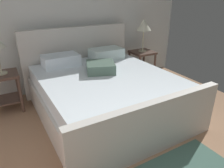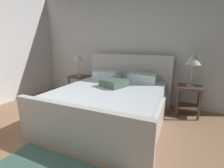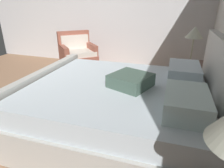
{
  "view_description": "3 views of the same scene",
  "coord_description": "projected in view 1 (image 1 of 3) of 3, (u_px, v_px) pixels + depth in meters",
  "views": [
    {
      "loc": [
        -1.01,
        -0.89,
        1.69
      ],
      "look_at": [
        0.18,
        1.32,
        0.6
      ],
      "focal_mm": 33.71,
      "sensor_mm": 36.0,
      "label": 1
    },
    {
      "loc": [
        1.45,
        -0.85,
        1.39
      ],
      "look_at": [
        0.44,
        1.25,
        0.81
      ],
      "focal_mm": 25.45,
      "sensor_mm": 36.0,
      "label": 2
    },
    {
      "loc": [
        2.22,
        2.24,
        1.49
      ],
      "look_at": [
        0.44,
        1.63,
        0.71
      ],
      "focal_mm": 31.41,
      "sensor_mm": 36.0,
      "label": 3
    }
  ],
  "objects": [
    {
      "name": "wall_back",
      "position": [
        59.0,
        15.0,
        3.67
      ],
      "size": [
        5.05,
        0.12,
        2.68
      ],
      "primitive_type": "cube",
      "color": "silver",
      "rests_on": "ground"
    },
    {
      "name": "bed",
      "position": [
        103.0,
        91.0,
        3.15
      ],
      "size": [
        2.03,
        2.25,
        1.16
      ],
      "color": "beige",
      "rests_on": "ground"
    },
    {
      "name": "nightstand_right",
      "position": [
        142.0,
        61.0,
        4.37
      ],
      "size": [
        0.44,
        0.44,
        0.6
      ],
      "color": "brown",
      "rests_on": "ground"
    },
    {
      "name": "table_lamp_right",
      "position": [
        144.0,
        26.0,
        4.09
      ],
      "size": [
        0.29,
        0.29,
        0.64
      ],
      "color": "#B7B293",
      "rests_on": "nightstand_right"
    },
    {
      "name": "nightstand_left",
      "position": [
        5.0,
        86.0,
        3.17
      ],
      "size": [
        0.44,
        0.44,
        0.6
      ],
      "color": "brown",
      "rests_on": "ground"
    }
  ]
}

